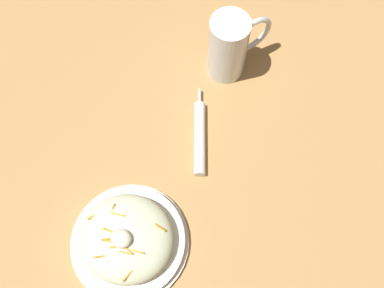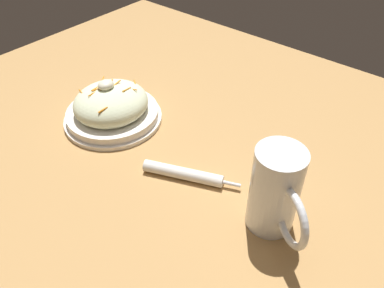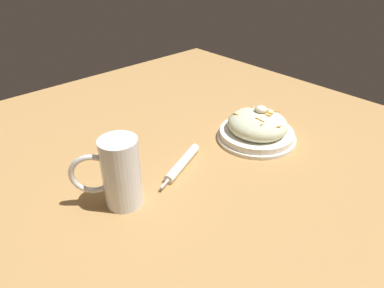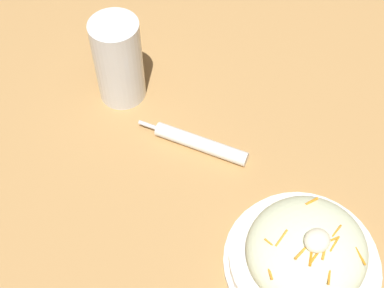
% 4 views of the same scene
% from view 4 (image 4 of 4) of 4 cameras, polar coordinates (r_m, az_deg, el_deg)
% --- Properties ---
extents(ground_plane, '(1.43, 1.43, 0.00)m').
position_cam_4_polar(ground_plane, '(0.95, 6.08, -0.83)').
color(ground_plane, '#B2844C').
extents(salad_plate, '(0.23, 0.23, 0.11)m').
position_cam_4_polar(salad_plate, '(0.82, 11.65, -11.14)').
color(salad_plate, white).
rests_on(salad_plate, ground_plane).
extents(beer_mug, '(0.11, 0.14, 0.17)m').
position_cam_4_polar(beer_mug, '(0.98, -7.60, 8.38)').
color(beer_mug, white).
rests_on(beer_mug, ground_plane).
extents(napkin_roll, '(0.09, 0.19, 0.02)m').
position_cam_4_polar(napkin_roll, '(0.94, 0.85, 0.05)').
color(napkin_roll, white).
rests_on(napkin_roll, ground_plane).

